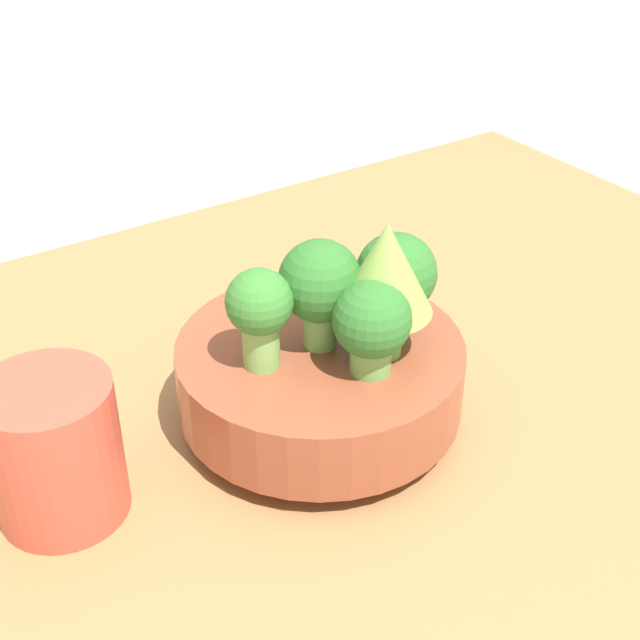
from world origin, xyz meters
TOP-DOWN VIEW (x-y plane):
  - ground_plane at (0.00, 0.00)m, footprint 6.00×6.00m
  - table at (0.00, 0.00)m, footprint 0.95×0.66m
  - bowl at (0.03, 0.03)m, footprint 0.20×0.20m
  - broccoli_floret_left at (-0.02, 0.04)m, footprint 0.06×0.06m
  - broccoli_floret_back at (0.02, 0.07)m, footprint 0.05×0.05m
  - broccoli_floret_right at (0.07, 0.03)m, footprint 0.04×0.04m
  - broccoli_floret_center at (0.03, 0.03)m, footprint 0.06×0.06m
  - romanesco_piece_far at (0.00, 0.06)m, footprint 0.06×0.06m
  - cup at (0.21, 0.01)m, footprint 0.08×0.08m

SIDE VIEW (x-z plane):
  - ground_plane at x=0.00m, z-range 0.00..0.00m
  - table at x=0.00m, z-range 0.00..0.05m
  - bowl at x=0.03m, z-range 0.05..0.12m
  - cup at x=0.21m, z-range 0.05..0.14m
  - broccoli_floret_back at x=0.02m, z-range 0.12..0.18m
  - broccoli_floret_right at x=0.07m, z-range 0.12..0.19m
  - broccoli_floret_left at x=-0.02m, z-range 0.12..0.19m
  - broccoli_floret_center at x=0.03m, z-range 0.12..0.20m
  - romanesco_piece_far at x=0.00m, z-range 0.13..0.22m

